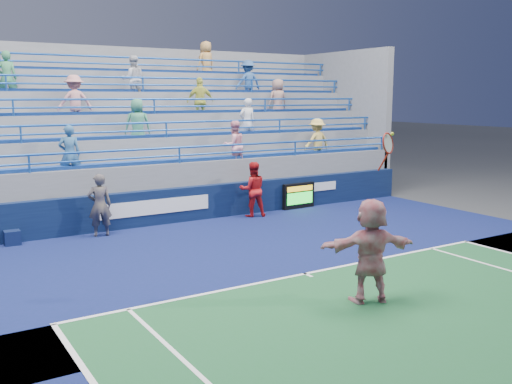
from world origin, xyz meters
TOP-DOWN VIEW (x-y plane):
  - ground at (0.00, 0.00)m, footprint 120.00×120.00m
  - sponsor_wall at (0.00, 6.50)m, footprint 18.00×0.32m
  - bleacher_stand at (-0.00, 10.27)m, footprint 18.00×5.60m
  - serve_speed_board at (4.37, 6.27)m, footprint 1.33×0.21m
  - judge_chair at (-5.14, 6.22)m, footprint 0.41×0.41m
  - tennis_player at (0.03, -2.02)m, footprint 1.99×1.21m
  - line_judge at (-2.83, 5.92)m, footprint 0.72×0.53m
  - ball_girl at (2.27, 5.97)m, footprint 1.06×0.93m

SIDE VIEW (x-z plane):
  - ground at x=0.00m, z-range 0.00..0.00m
  - judge_chair at x=-5.14m, z-range -0.13..0.59m
  - serve_speed_board at x=4.37m, z-range 0.00..0.92m
  - sponsor_wall at x=0.00m, z-range 0.00..1.10m
  - line_judge at x=-2.83m, z-range 0.00..1.81m
  - ball_girl at x=2.27m, z-range 0.00..1.83m
  - tennis_player at x=0.03m, z-range -0.61..2.67m
  - bleacher_stand at x=0.00m, z-range -1.52..4.61m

